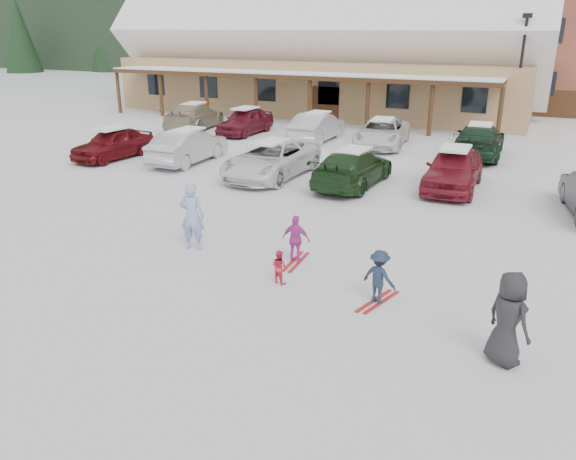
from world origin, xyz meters
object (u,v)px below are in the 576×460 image
at_px(parked_car_7, 194,116).
at_px(parked_car_2, 271,159).
at_px(adult_skier, 192,216).
at_px(parked_car_8, 245,121).
at_px(parked_car_10, 382,133).
at_px(bystander_dark, 508,319).
at_px(lamp_post, 520,68).
at_px(parked_car_4, 453,169).
at_px(parked_car_11, 479,141).
at_px(parked_car_0, 113,143).
at_px(child_magenta, 296,239).
at_px(parked_car_9, 317,127).
at_px(parked_car_1, 188,146).
at_px(parked_car_3, 353,168).
at_px(day_lodge, 325,54).
at_px(toddler_red, 279,267).
at_px(child_navy, 379,277).

bearing_deg(parked_car_7, parked_car_2, 128.77).
relative_size(adult_skier, parked_car_8, 0.44).
distance_m(parked_car_7, parked_car_10, 11.49).
bearing_deg(bystander_dark, lamp_post, -47.91).
relative_size(parked_car_4, parked_car_7, 0.88).
bearing_deg(adult_skier, parked_car_11, -123.25).
height_order(lamp_post, parked_car_0, lamp_post).
distance_m(child_magenta, parked_car_11, 15.25).
bearing_deg(parked_car_0, parked_car_9, 53.99).
distance_m(parked_car_1, parked_car_7, 8.83).
relative_size(adult_skier, parked_car_3, 0.39).
bearing_deg(child_magenta, parked_car_3, -85.36).
distance_m(child_magenta, parked_car_9, 16.45).
xyz_separation_m(parked_car_3, parked_car_10, (-0.99, 7.77, -0.00)).
bearing_deg(child_magenta, day_lodge, -73.37).
height_order(parked_car_1, parked_car_10, parked_car_1).
relative_size(child_magenta, parked_car_9, 0.28).
bearing_deg(toddler_red, parked_car_11, -84.75).
bearing_deg(parked_car_1, child_navy, 138.59).
bearing_deg(parked_car_3, child_magenta, 100.32).
xyz_separation_m(day_lodge, toddler_red, (9.48, -27.87, -3.53)).
bearing_deg(parked_car_4, parked_car_3, -164.40).
distance_m(parked_car_8, parked_car_10, 7.98).
bearing_deg(parked_car_9, parked_car_1, 65.32).
bearing_deg(bystander_dark, parked_car_10, -29.51).
relative_size(bystander_dark, parked_car_0, 0.43).
bearing_deg(parked_car_10, parked_car_11, -11.52).
distance_m(day_lodge, parked_car_2, 19.85).
bearing_deg(parked_car_3, parked_car_7, -30.39).
height_order(adult_skier, parked_car_0, adult_skier).
bearing_deg(parked_car_0, parked_car_11, 31.38).
distance_m(child_navy, parked_car_10, 17.41).
xyz_separation_m(adult_skier, parked_car_0, (-9.54, 7.95, -0.23)).
xyz_separation_m(parked_car_0, parked_car_9, (6.97, 7.80, 0.05)).
xyz_separation_m(adult_skier, parked_car_8, (-7.02, 16.02, -0.21)).
xyz_separation_m(parked_car_1, parked_car_2, (4.47, -0.75, -0.02)).
relative_size(child_navy, parked_car_7, 0.24).
xyz_separation_m(child_magenta, bystander_dark, (5.24, -2.67, 0.25)).
xyz_separation_m(parked_car_3, parked_car_8, (-8.96, 8.03, 0.03)).
bearing_deg(bystander_dark, parked_car_7, -6.03).
xyz_separation_m(adult_skier, bystander_dark, (8.18, -2.41, -0.05)).
relative_size(bystander_dark, parked_car_9, 0.39).
bearing_deg(parked_car_7, day_lodge, -119.92).
height_order(toddler_red, parked_car_7, parked_car_7).
relative_size(lamp_post, parked_car_8, 1.50).
bearing_deg(adult_skier, parked_car_3, -116.41).
xyz_separation_m(child_navy, parked_car_0, (-15.02, 8.99, 0.09)).
bearing_deg(lamp_post, parked_car_9, -144.87).
xyz_separation_m(child_navy, parked_car_10, (-4.53, 16.81, 0.08)).
xyz_separation_m(child_navy, parked_car_4, (0.02, 10.07, 0.17)).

